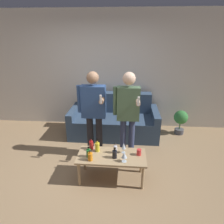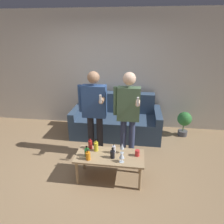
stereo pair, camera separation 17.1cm
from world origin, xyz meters
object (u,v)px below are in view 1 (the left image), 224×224
at_px(person_standing_right, 128,110).
at_px(couch, 114,120).
at_px(bottle_orange, 97,147).
at_px(person_standing_left, 93,108).
at_px(coffee_table, 112,158).

bearing_deg(person_standing_right, couch, 107.57).
distance_m(bottle_orange, person_standing_left, 0.75).
relative_size(couch, bottle_orange, 9.65).
bearing_deg(person_standing_left, couch, 70.06).
relative_size(bottle_orange, person_standing_left, 0.13).
height_order(coffee_table, person_standing_right, person_standing_right).
xyz_separation_m(person_standing_left, person_standing_right, (0.62, -0.09, 0.03)).
distance_m(couch, person_standing_left, 1.10).
relative_size(couch, person_standing_left, 1.22).
bearing_deg(bottle_orange, person_standing_left, 104.00).
distance_m(couch, person_standing_right, 1.19).
bearing_deg(bottle_orange, coffee_table, -23.99).
height_order(bottle_orange, person_standing_left, person_standing_left).
xyz_separation_m(couch, bottle_orange, (-0.16, -1.46, 0.19)).
bearing_deg(couch, person_standing_left, -109.94).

